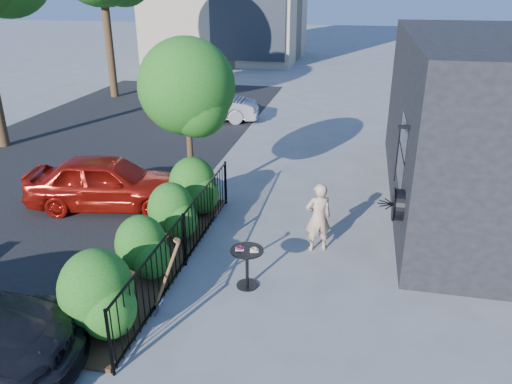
% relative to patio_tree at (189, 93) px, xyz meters
% --- Properties ---
extents(ground, '(120.00, 120.00, 0.00)m').
position_rel_patio_tree_xyz_m(ground, '(2.24, -2.76, -2.76)').
color(ground, gray).
rests_on(ground, ground).
extents(fence, '(0.05, 6.05, 1.10)m').
position_rel_patio_tree_xyz_m(fence, '(0.74, -2.76, -2.20)').
color(fence, black).
rests_on(fence, ground).
extents(planting_bed, '(1.30, 6.00, 0.08)m').
position_rel_patio_tree_xyz_m(planting_bed, '(0.04, -2.76, -2.72)').
color(planting_bed, '#382616').
rests_on(planting_bed, ground).
extents(shrubs, '(1.10, 5.60, 1.24)m').
position_rel_patio_tree_xyz_m(shrubs, '(0.14, -2.66, -2.06)').
color(shrubs, '#155E19').
rests_on(shrubs, ground).
extents(patio_tree, '(2.20, 2.20, 3.94)m').
position_rel_patio_tree_xyz_m(patio_tree, '(0.00, 0.00, 0.00)').
color(patio_tree, '#3F2B19').
rests_on(patio_tree, ground).
extents(street, '(9.00, 30.00, 0.01)m').
position_rel_patio_tree_xyz_m(street, '(-4.76, 0.24, -2.76)').
color(street, black).
rests_on(street, ground).
extents(cafe_table, '(0.59, 0.59, 0.79)m').
position_rel_patio_tree_xyz_m(cafe_table, '(2.06, -3.21, -2.25)').
color(cafe_table, black).
rests_on(cafe_table, ground).
extents(woman, '(0.62, 0.51, 1.45)m').
position_rel_patio_tree_xyz_m(woman, '(3.16, -1.61, -2.04)').
color(woman, tan).
rests_on(woman, ground).
extents(shovel, '(0.52, 0.19, 1.48)m').
position_rel_patio_tree_xyz_m(shovel, '(0.98, -4.31, -2.12)').
color(shovel, brown).
rests_on(shovel, ground).
extents(car_red, '(3.99, 2.15, 1.29)m').
position_rel_patio_tree_xyz_m(car_red, '(-1.98, -0.54, -2.12)').
color(car_red, '#9F150D').
rests_on(car_red, ground).
extents(car_silver, '(3.94, 1.83, 1.25)m').
position_rel_patio_tree_xyz_m(car_silver, '(-1.99, 7.91, -2.14)').
color(car_silver, '#AEAEB3').
rests_on(car_silver, ground).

